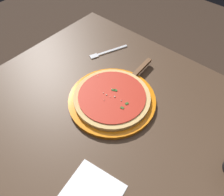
# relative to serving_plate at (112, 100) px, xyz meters

# --- Properties ---
(ground_plane) EXTENTS (5.00, 5.00, 0.00)m
(ground_plane) POSITION_rel_serving_plate_xyz_m (0.01, -0.04, -0.75)
(ground_plane) COLOR #38281E
(restaurant_table) EXTENTS (1.02, 0.90, 0.74)m
(restaurant_table) POSITION_rel_serving_plate_xyz_m (0.01, -0.04, -0.14)
(restaurant_table) COLOR black
(restaurant_table) RESTS_ON ground_plane
(serving_plate) EXTENTS (0.33, 0.33, 0.02)m
(serving_plate) POSITION_rel_serving_plate_xyz_m (0.00, 0.00, 0.00)
(serving_plate) COLOR orange
(serving_plate) RESTS_ON restaurant_table
(pizza) EXTENTS (0.28, 0.28, 0.02)m
(pizza) POSITION_rel_serving_plate_xyz_m (0.00, 0.00, 0.02)
(pizza) COLOR #DBB26B
(pizza) RESTS_ON serving_plate
(pizza_server) EXTENTS (0.07, 0.22, 0.01)m
(pizza_server) POSITION_rel_serving_plate_xyz_m (-0.01, 0.16, 0.01)
(pizza_server) COLOR silver
(pizza_server) RESTS_ON serving_plate
(napkin_folded_right) EXTENTS (0.18, 0.17, 0.00)m
(napkin_folded_right) POSITION_rel_serving_plate_xyz_m (0.17, -0.29, -0.01)
(napkin_folded_right) COLOR white
(napkin_folded_right) RESTS_ON restaurant_table
(fork) EXTENTS (0.09, 0.18, 0.00)m
(fork) POSITION_rel_serving_plate_xyz_m (-0.20, 0.20, -0.01)
(fork) COLOR silver
(fork) RESTS_ON restaurant_table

